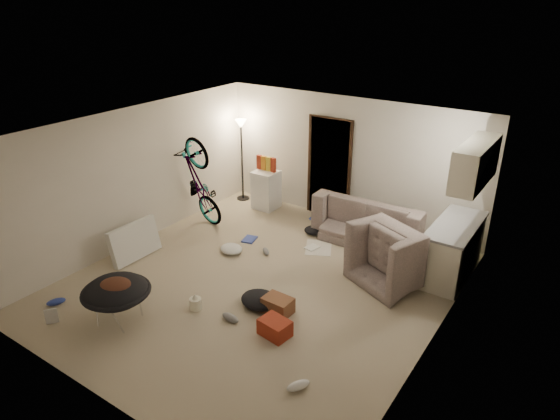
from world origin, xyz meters
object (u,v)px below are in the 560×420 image
Objects in this scene: juicer at (195,303)px; armchair at (401,259)px; bicycle at (200,201)px; tv_box at (134,241)px; sofa at (370,224)px; drink_case_b at (275,328)px; saucer_chair at (117,297)px; floor_lamp at (241,143)px; mini_fridge at (266,190)px; drink_case_a at (278,305)px; kitchen_counter at (452,251)px.

armchair is at bearing 48.92° from juicer.
bicycle is 1.93× the size of tv_box.
sofa is 8.14× the size of juicer.
sofa is 3.39m from drink_case_b.
armchair reaches higher than saucer_chair.
tv_box is (0.10, -3.18, -0.99)m from floor_lamp.
bicycle is at bearing 90.70° from tv_box.
mini_fridge is 0.86× the size of saucer_chair.
mini_fridge is (-3.48, 1.15, 0.04)m from armchair.
mini_fridge reaches higher than armchair.
tv_box is (-1.24, 1.38, -0.08)m from saucer_chair.
drink_case_a is (3.08, -3.13, -1.19)m from floor_lamp.
bicycle is 4.48× the size of drink_case_a.
mini_fridge is 1.96× the size of drink_case_a.
bicycle is (-4.73, -0.84, 0.05)m from kitchen_counter.
sofa is at bearing -3.60° from floor_lamp.
kitchen_counter is at bearing 48.25° from saucer_chair.
saucer_chair is (-1.84, -4.36, 0.10)m from sofa.
sofa reaches higher than juicer.
floor_lamp is 1.60× the size of armchair.
floor_lamp is at bearing 7.82° from armchair.
armchair reaches higher than drink_case_b.
saucer_chair is 1.11m from juicer.
tv_box is at bearing -101.46° from mini_fridge.
kitchen_counter reaches higher than juicer.
bicycle is 3.88m from drink_case_b.
juicer is at bearing -15.49° from tv_box.
juicer is at bearing -61.47° from floor_lamp.
drink_case_a is (2.98, -1.63, -0.37)m from bicycle.
sofa is at bearing 44.71° from tv_box.
juicer reaches higher than drink_case_a.
drink_case_b is (3.35, -3.58, -1.19)m from floor_lamp.
floor_lamp is 0.96× the size of bicycle.
drink_case_b is at bearing -46.95° from floor_lamp.
floor_lamp is 4.84m from saucer_chair.
floor_lamp is 4.31× the size of drink_case_a.
drink_case_a is at bearing 1.69° from tv_box.
saucer_chair is 0.98× the size of tv_box.
tv_box reaches higher than sofa.
floor_lamp is 1.89× the size of saucer_chair.
juicer is at bearing 73.34° from armchair.
floor_lamp is 4.42m from juicer.
juicer is (-2.17, -2.49, -0.26)m from armchair.
floor_lamp is at bearing 136.24° from drink_case_a.
tv_box is (-0.61, -3.08, -0.09)m from mini_fridge.
mini_fridge is 0.84× the size of tv_box.
drink_case_a is at bearing 83.60° from armchair.
bicycle is 1.53m from mini_fridge.
tv_box reaches higher than drink_case_b.
drink_case_b is (3.25, -2.09, -0.38)m from bicycle.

